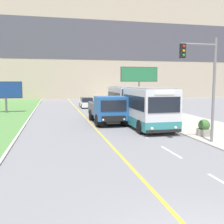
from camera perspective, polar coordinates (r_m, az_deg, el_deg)
The scene contains 12 objects.
lane_marking_centre at distance 8.55m, azimuth 14.00°, elevation -18.64°, with size 2.88×140.00×0.01m.
apartment_block_background at distance 62.24m, azimuth -9.93°, elevation 14.30°, with size 80.00×8.04×24.43m.
city_bus at distance 23.23m, azimuth 5.27°, elevation 1.56°, with size 2.74×12.19×3.22m.
dump_truck at distance 22.55m, azimuth -0.81°, elevation 0.41°, with size 2.54×6.70×2.46m.
car_distant at distance 38.00m, azimuth -5.54°, elevation 2.01°, with size 1.80×4.30×1.45m.
traffic_light_mast at distance 16.13m, azimuth 19.52°, elevation 7.15°, with size 2.28×0.32×6.15m.
billboard_large at distance 42.40m, azimuth 5.93°, elevation 7.91°, with size 6.11×0.24×6.08m.
billboard_small at distance 33.61m, azimuth -22.16°, elevation 4.29°, with size 3.79×0.24×3.73m.
planter_round_near at distance 18.53m, azimuth 19.38°, elevation -3.39°, with size 0.95×0.95×1.08m.
planter_round_second at distance 21.80m, azimuth 13.88°, elevation -1.82°, with size 0.87×0.87×1.04m.
planter_round_third at distance 25.25m, azimuth 9.95°, elevation -0.62°, with size 0.90×0.90×1.05m.
planter_round_far at distance 28.82m, azimuth 7.16°, elevation 0.35°, with size 0.93×0.93×1.11m.
Camera 1 is at (-3.17, -4.53, 3.60)m, focal length 42.00 mm.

